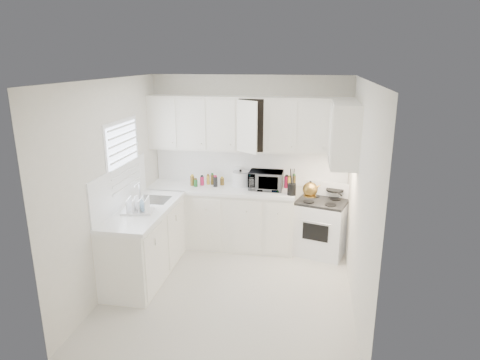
% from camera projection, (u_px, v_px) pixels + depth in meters
% --- Properties ---
extents(floor, '(3.20, 3.20, 0.00)m').
position_uv_depth(floor, '(231.00, 289.00, 5.37)').
color(floor, silver).
rests_on(floor, ground).
extents(ceiling, '(3.20, 3.20, 0.00)m').
position_uv_depth(ceiling, '(229.00, 80.00, 4.65)').
color(ceiling, white).
rests_on(ceiling, ground).
extents(wall_back, '(3.00, 0.00, 3.00)m').
position_uv_depth(wall_back, '(250.00, 161.00, 6.53)').
color(wall_back, white).
rests_on(wall_back, ground).
extents(wall_front, '(3.00, 0.00, 3.00)m').
position_uv_depth(wall_front, '(193.00, 250.00, 3.50)').
color(wall_front, white).
rests_on(wall_front, ground).
extents(wall_left, '(0.00, 3.20, 3.20)m').
position_uv_depth(wall_left, '(112.00, 186.00, 5.26)').
color(wall_left, white).
rests_on(wall_left, ground).
extents(wall_right, '(0.00, 3.20, 3.20)m').
position_uv_depth(wall_right, '(360.00, 199.00, 4.77)').
color(wall_right, white).
rests_on(wall_right, ground).
extents(window_blinds, '(0.06, 0.96, 1.06)m').
position_uv_depth(window_blinds, '(124.00, 160.00, 5.52)').
color(window_blinds, white).
rests_on(window_blinds, wall_left).
extents(lower_cabinets_back, '(2.22, 0.60, 0.90)m').
position_uv_depth(lower_cabinets_back, '(222.00, 218.00, 6.54)').
color(lower_cabinets_back, white).
rests_on(lower_cabinets_back, floor).
extents(lower_cabinets_left, '(0.60, 1.60, 0.90)m').
position_uv_depth(lower_cabinets_left, '(145.00, 243.00, 5.63)').
color(lower_cabinets_left, white).
rests_on(lower_cabinets_left, floor).
extents(countertop_back, '(2.24, 0.64, 0.05)m').
position_uv_depth(countertop_back, '(221.00, 189.00, 6.40)').
color(countertop_back, white).
rests_on(countertop_back, lower_cabinets_back).
extents(countertop_left, '(0.64, 1.62, 0.05)m').
position_uv_depth(countertop_left, '(144.00, 210.00, 5.50)').
color(countertop_left, white).
rests_on(countertop_left, lower_cabinets_left).
extents(backsplash_back, '(2.98, 0.02, 0.55)m').
position_uv_depth(backsplash_back, '(250.00, 166.00, 6.54)').
color(backsplash_back, white).
rests_on(backsplash_back, wall_back).
extents(backsplash_left, '(0.02, 1.60, 0.55)m').
position_uv_depth(backsplash_left, '(120.00, 187.00, 5.47)').
color(backsplash_left, white).
rests_on(backsplash_left, wall_left).
extents(upper_cabinets_back, '(3.00, 0.33, 0.80)m').
position_uv_depth(upper_cabinets_back, '(248.00, 151.00, 6.31)').
color(upper_cabinets_back, white).
rests_on(upper_cabinets_back, wall_back).
extents(upper_cabinets_right, '(0.33, 0.90, 0.80)m').
position_uv_depth(upper_cabinets_right, '(342.00, 164.00, 5.51)').
color(upper_cabinets_right, white).
rests_on(upper_cabinets_right, wall_right).
extents(sink, '(0.42, 0.38, 0.30)m').
position_uv_depth(sink, '(153.00, 191.00, 5.79)').
color(sink, gray).
rests_on(sink, countertop_left).
extents(stove, '(0.82, 0.74, 1.07)m').
position_uv_depth(stove, '(321.00, 220.00, 6.23)').
color(stove, white).
rests_on(stove, floor).
extents(tea_kettle, '(0.29, 0.25, 0.24)m').
position_uv_depth(tea_kettle, '(310.00, 188.00, 5.96)').
color(tea_kettle, olive).
rests_on(tea_kettle, stove).
extents(frying_pan, '(0.37, 0.49, 0.04)m').
position_uv_depth(frying_pan, '(335.00, 189.00, 6.23)').
color(frying_pan, black).
rests_on(frying_pan, stove).
extents(microwave, '(0.50, 0.28, 0.33)m').
position_uv_depth(microwave, '(266.00, 178.00, 6.25)').
color(microwave, gray).
rests_on(microwave, countertop_back).
extents(rice_cooker, '(0.26, 0.26, 0.26)m').
position_uv_depth(rice_cooker, '(240.00, 178.00, 6.42)').
color(rice_cooker, white).
rests_on(rice_cooker, countertop_back).
extents(paper_towel, '(0.12, 0.12, 0.27)m').
position_uv_depth(paper_towel, '(239.00, 175.00, 6.54)').
color(paper_towel, white).
rests_on(paper_towel, countertop_back).
extents(utensil_crock, '(0.14, 0.14, 0.40)m').
position_uv_depth(utensil_crock, '(292.00, 182.00, 5.97)').
color(utensil_crock, black).
rests_on(utensil_crock, countertop_back).
extents(dish_rack, '(0.43, 0.35, 0.21)m').
position_uv_depth(dish_rack, '(137.00, 204.00, 5.33)').
color(dish_rack, white).
rests_on(dish_rack, countertop_left).
extents(spice_left_0, '(0.06, 0.06, 0.13)m').
position_uv_depth(spice_left_0, '(194.00, 179.00, 6.57)').
color(spice_left_0, brown).
rests_on(spice_left_0, countertop_back).
extents(spice_left_1, '(0.06, 0.06, 0.13)m').
position_uv_depth(spice_left_1, '(197.00, 181.00, 6.48)').
color(spice_left_1, '#21632A').
rests_on(spice_left_1, countertop_back).
extents(spice_left_2, '(0.06, 0.06, 0.13)m').
position_uv_depth(spice_left_2, '(204.00, 180.00, 6.55)').
color(spice_left_2, '#C41A4A').
rests_on(spice_left_2, countertop_back).
extents(spice_left_3, '(0.06, 0.06, 0.13)m').
position_uv_depth(spice_left_3, '(207.00, 182.00, 6.45)').
color(spice_left_3, yellow).
rests_on(spice_left_3, countertop_back).
extents(spice_left_4, '(0.06, 0.06, 0.13)m').
position_uv_depth(spice_left_4, '(213.00, 180.00, 6.52)').
color(spice_left_4, '#524117').
rests_on(spice_left_4, countertop_back).
extents(spice_left_5, '(0.06, 0.06, 0.13)m').
position_uv_depth(spice_left_5, '(216.00, 182.00, 6.43)').
color(spice_left_5, black).
rests_on(spice_left_5, countertop_back).
extents(spice_left_6, '(0.06, 0.06, 0.13)m').
position_uv_depth(spice_left_6, '(222.00, 181.00, 6.50)').
color(spice_left_6, brown).
rests_on(spice_left_6, countertop_back).
extents(sauce_right_0, '(0.06, 0.06, 0.19)m').
position_uv_depth(sauce_right_0, '(286.00, 181.00, 6.37)').
color(sauce_right_0, '#C41A4A').
rests_on(sauce_right_0, countertop_back).
extents(sauce_right_1, '(0.06, 0.06, 0.19)m').
position_uv_depth(sauce_right_1, '(290.00, 182.00, 6.30)').
color(sauce_right_1, yellow).
rests_on(sauce_right_1, countertop_back).
extents(sauce_right_2, '(0.06, 0.06, 0.19)m').
position_uv_depth(sauce_right_2, '(294.00, 181.00, 6.35)').
color(sauce_right_2, '#524117').
rests_on(sauce_right_2, countertop_back).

